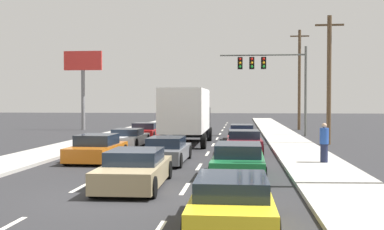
# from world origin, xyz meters

# --- Properties ---
(ground_plane) EXTENTS (140.00, 140.00, 0.00)m
(ground_plane) POSITION_xyz_m (0.00, 25.00, 0.00)
(ground_plane) COLOR #2B2B2D
(sidewalk_right) EXTENTS (2.84, 80.00, 0.14)m
(sidewalk_right) POSITION_xyz_m (6.67, 20.00, 0.07)
(sidewalk_right) COLOR #B2AFA8
(sidewalk_right) RESTS_ON ground_plane
(sidewalk_left) EXTENTS (2.84, 80.00, 0.14)m
(sidewalk_left) POSITION_xyz_m (-6.67, 20.00, 0.07)
(sidewalk_left) COLOR #B2AFA8
(sidewalk_left) RESTS_ON ground_plane
(lane_markings) EXTENTS (3.54, 57.00, 0.01)m
(lane_markings) POSITION_xyz_m (0.00, 18.74, 0.00)
(lane_markings) COLOR silver
(lane_markings) RESTS_ON ground_plane
(car_red) EXTENTS (2.00, 4.08, 1.18)m
(car_red) POSITION_xyz_m (-3.64, 20.65, 0.55)
(car_red) COLOR red
(car_red) RESTS_ON ground_plane
(car_white) EXTENTS (1.93, 4.55, 1.11)m
(car_white) POSITION_xyz_m (-3.43, 14.51, 0.51)
(car_white) COLOR white
(car_white) RESTS_ON ground_plane
(car_orange) EXTENTS (1.98, 4.25, 1.24)m
(car_orange) POSITION_xyz_m (-3.21, 7.65, 0.57)
(car_orange) COLOR orange
(car_orange) RESTS_ON ground_plane
(box_truck) EXTENTS (2.72, 8.51, 3.54)m
(box_truck) POSITION_xyz_m (0.08, 15.80, 2.03)
(box_truck) COLOR white
(box_truck) RESTS_ON ground_plane
(car_gray) EXTENTS (1.86, 4.38, 1.18)m
(car_gray) POSITION_xyz_m (0.12, 7.38, 0.55)
(car_gray) COLOR slate
(car_gray) RESTS_ON ground_plane
(car_tan) EXTENTS (2.03, 4.56, 1.21)m
(car_tan) POSITION_xyz_m (0.04, 1.39, 0.56)
(car_tan) COLOR tan
(car_tan) RESTS_ON ground_plane
(car_navy) EXTENTS (1.93, 4.45, 1.14)m
(car_navy) POSITION_xyz_m (3.51, 19.90, 0.54)
(car_navy) COLOR #141E4C
(car_navy) RESTS_ON ground_plane
(car_maroon) EXTENTS (1.99, 4.22, 1.24)m
(car_maroon) POSITION_xyz_m (3.63, 11.72, 0.58)
(car_maroon) COLOR maroon
(car_maroon) RESTS_ON ground_plane
(car_green) EXTENTS (1.98, 4.46, 1.26)m
(car_green) POSITION_xyz_m (3.38, 3.65, 0.59)
(car_green) COLOR #196B38
(car_green) RESTS_ON ground_plane
(car_yellow) EXTENTS (1.88, 4.06, 1.15)m
(car_yellow) POSITION_xyz_m (3.27, -3.15, 0.55)
(car_yellow) COLOR yellow
(car_yellow) RESTS_ON ground_plane
(traffic_signal_mast) EXTENTS (6.93, 0.69, 7.16)m
(traffic_signal_mast) POSITION_xyz_m (5.51, 24.46, 5.36)
(traffic_signal_mast) COLOR #595B56
(traffic_signal_mast) RESTS_ON ground_plane
(utility_pole_mid) EXTENTS (1.80, 0.28, 8.27)m
(utility_pole_mid) POSITION_xyz_m (9.08, 17.24, 4.27)
(utility_pole_mid) COLOR brown
(utility_pole_mid) RESTS_ON ground_plane
(utility_pole_far) EXTENTS (1.80, 0.28, 9.68)m
(utility_pole_far) POSITION_xyz_m (9.09, 32.60, 4.98)
(utility_pole_far) COLOR brown
(utility_pole_far) RESTS_ON ground_plane
(roadside_billboard) EXTENTS (3.74, 0.36, 7.63)m
(roadside_billboard) POSITION_xyz_m (-11.72, 30.21, 5.36)
(roadside_billboard) COLOR slate
(roadside_billboard) RESTS_ON ground_plane
(pedestrian_near_corner) EXTENTS (0.38, 0.38, 1.71)m
(pedestrian_near_corner) POSITION_xyz_m (7.06, 7.21, 0.99)
(pedestrian_near_corner) COLOR #1E233F
(pedestrian_near_corner) RESTS_ON sidewalk_right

